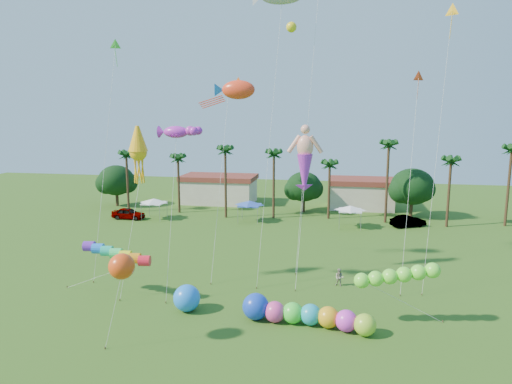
% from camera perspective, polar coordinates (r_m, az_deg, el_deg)
% --- Properties ---
extents(ground, '(160.00, 160.00, 0.00)m').
position_cam_1_polar(ground, '(30.14, -3.75, -20.43)').
color(ground, '#285116').
rests_on(ground, ground).
extents(tree_line, '(69.46, 8.91, 11.00)m').
position_cam_1_polar(tree_line, '(70.13, 8.02, 0.69)').
color(tree_line, '#3A2819').
rests_on(tree_line, ground).
extents(buildings_row, '(35.00, 7.00, 4.00)m').
position_cam_1_polar(buildings_row, '(76.98, 3.24, -0.15)').
color(buildings_row, beige).
rests_on(buildings_row, ground).
extents(tent_row, '(31.00, 4.00, 0.60)m').
position_cam_1_polar(tent_row, '(64.04, -0.93, -1.45)').
color(tent_row, white).
rests_on(tent_row, ground).
extents(car_a, '(4.87, 2.07, 1.64)m').
position_cam_1_polar(car_a, '(69.25, -15.66, -2.60)').
color(car_a, '#4C4C54').
rests_on(car_a, ground).
extents(car_b, '(5.01, 3.68, 1.58)m').
position_cam_1_polar(car_b, '(65.43, 18.48, -3.48)').
color(car_b, '#4C4C54').
rests_on(car_b, ground).
extents(spectator_b, '(0.92, 0.81, 1.59)m').
position_cam_1_polar(spectator_b, '(41.90, 10.38, -10.47)').
color(spectator_b, '#9E9483').
rests_on(spectator_b, ground).
extents(caterpillar_inflatable, '(9.78, 3.01, 1.99)m').
position_cam_1_polar(caterpillar_inflatable, '(34.32, 5.79, -14.95)').
color(caterpillar_inflatable, '#E73D97').
rests_on(caterpillar_inflatable, ground).
extents(blue_ball, '(2.09, 2.09, 2.09)m').
position_cam_1_polar(blue_ball, '(36.71, -8.65, -12.97)').
color(blue_ball, '#1C79FC').
rests_on(blue_ball, ground).
extents(rainbow_tube, '(9.82, 2.20, 3.93)m').
position_cam_1_polar(rainbow_tube, '(38.82, -15.93, -8.14)').
color(rainbow_tube, red).
rests_on(rainbow_tube, ground).
extents(green_worm, '(9.06, 3.07, 4.00)m').
position_cam_1_polar(green_worm, '(34.19, 13.07, -10.74)').
color(green_worm, '#72FA37').
rests_on(green_worm, ground).
extents(orange_ball_kite, '(2.15, 2.01, 6.32)m').
position_cam_1_polar(orange_ball_kite, '(30.90, -16.44, -8.91)').
color(orange_ball_kite, '#F04513').
rests_on(orange_ball_kite, ground).
extents(merman_kite, '(2.93, 6.16, 13.65)m').
position_cam_1_polar(merman_kite, '(42.70, 6.12, 3.68)').
color(merman_kite, '#FAA38E').
rests_on(merman_kite, ground).
extents(fish_kite, '(5.01, 7.02, 18.40)m').
position_cam_1_polar(fish_kite, '(44.14, -2.22, 12.64)').
color(fish_kite, '#FF3C1C').
rests_on(fish_kite, ground).
extents(squid_kite, '(1.76, 4.86, 14.27)m').
position_cam_1_polar(squid_kite, '(40.61, -14.50, 4.81)').
color(squid_kite, '#FFAF14').
rests_on(squid_kite, ground).
extents(lobster_kite, '(4.07, 4.80, 14.39)m').
position_cam_1_polar(lobster_kite, '(38.75, -9.96, 7.39)').
color(lobster_kite, '#BE27C4').
rests_on(lobster_kite, ground).
extents(delta_kite_red, '(1.81, 5.24, 18.91)m').
position_cam_1_polar(delta_kite_red, '(43.35, 19.62, 12.91)').
color(delta_kite_red, red).
rests_on(delta_kite_red, ground).
extents(delta_kite_yellow, '(2.47, 5.05, 24.44)m').
position_cam_1_polar(delta_kite_yellow, '(44.65, 23.26, 19.63)').
color(delta_kite_yellow, yellow).
rests_on(delta_kite_yellow, ground).
extents(delta_kite_green, '(1.53, 5.01, 22.02)m').
position_cam_1_polar(delta_kite_green, '(46.06, -17.23, 16.57)').
color(delta_kite_green, green).
rests_on(delta_kite_green, ground).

